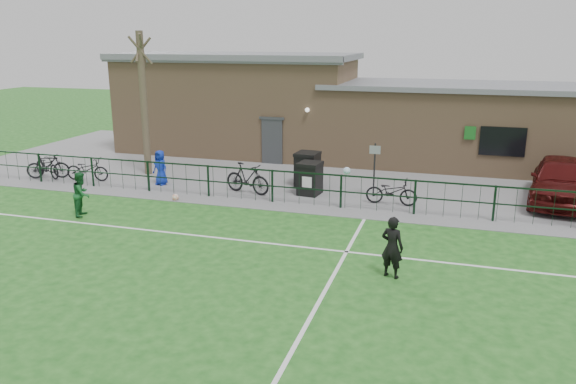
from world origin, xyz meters
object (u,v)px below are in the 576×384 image
(bicycle_b, at_px, (48,166))
(outfield_player, at_px, (82,194))
(spectator_child, at_px, (160,168))
(ball_ground, at_px, (175,197))
(bicycle_d, at_px, (247,178))
(bicycle_e, at_px, (391,192))
(bicycle_c, at_px, (87,169))
(wheelie_bin_right, at_px, (307,170))
(car_maroon, at_px, (561,180))
(bicycle_a, at_px, (47,166))
(sign_post, at_px, (374,170))
(bare_tree, at_px, (144,105))
(wheelie_bin_left, at_px, (310,179))

(bicycle_b, relative_size, outfield_player, 1.18)
(spectator_child, height_order, ball_ground, spectator_child)
(bicycle_d, height_order, bicycle_e, bicycle_d)
(bicycle_d, relative_size, outfield_player, 1.31)
(bicycle_e, bearing_deg, bicycle_c, 92.41)
(wheelie_bin_right, relative_size, bicycle_e, 0.69)
(ball_ground, bearing_deg, bicycle_b, 168.22)
(ball_ground, bearing_deg, wheelie_bin_right, 40.36)
(wheelie_bin_right, xyz_separation_m, ball_ground, (-4.05, -3.44, -0.52))
(bicycle_b, bearing_deg, spectator_child, -107.76)
(car_maroon, bearing_deg, bicycle_d, -160.13)
(bicycle_a, distance_m, bicycle_b, 0.24)
(sign_post, height_order, bicycle_d, sign_post)
(bicycle_d, bearing_deg, bicycle_c, 105.74)
(bicycle_c, bearing_deg, bare_tree, -51.06)
(bare_tree, xyz_separation_m, sign_post, (9.87, -0.71, -1.98))
(wheelie_bin_left, relative_size, bicycle_b, 0.65)
(wheelie_bin_right, bearing_deg, wheelie_bin_left, -66.66)
(spectator_child, bearing_deg, car_maroon, 23.71)
(wheelie_bin_left, relative_size, bicycle_c, 0.62)
(bicycle_d, distance_m, outfield_player, 5.93)
(bicycle_a, height_order, bicycle_b, bicycle_b)
(car_maroon, distance_m, bicycle_b, 20.06)
(spectator_child, distance_m, outfield_player, 4.33)
(wheelie_bin_left, xyz_separation_m, sign_post, (2.34, 0.42, 0.43))
(bare_tree, distance_m, bicycle_c, 3.54)
(bicycle_b, xyz_separation_m, bicycle_c, (1.82, 0.15, -0.05))
(bare_tree, distance_m, bicycle_d, 6.01)
(bicycle_b, xyz_separation_m, spectator_child, (5.03, 0.46, 0.17))
(bare_tree, relative_size, bicycle_a, 3.18)
(car_maroon, distance_m, bicycle_c, 18.23)
(car_maroon, height_order, bicycle_a, car_maroon)
(wheelie_bin_left, relative_size, wheelie_bin_right, 0.91)
(bare_tree, bearing_deg, spectator_child, -45.66)
(wheelie_bin_left, height_order, car_maroon, car_maroon)
(bicycle_b, distance_m, bicycle_d, 8.83)
(wheelie_bin_left, height_order, bicycle_b, wheelie_bin_left)
(sign_post, distance_m, outfield_player, 10.27)
(sign_post, height_order, ball_ground, sign_post)
(bare_tree, xyz_separation_m, wheelie_bin_left, (7.53, -1.13, -2.41))
(bare_tree, bearing_deg, bicycle_b, -151.52)
(wheelie_bin_left, height_order, spectator_child, spectator_child)
(wheelie_bin_right, xyz_separation_m, outfield_player, (-6.15, -5.90, 0.10))
(bare_tree, distance_m, spectator_child, 3.08)
(bicycle_d, xyz_separation_m, bicycle_e, (5.39, 0.09, -0.11))
(sign_post, xyz_separation_m, bicycle_b, (-13.45, -1.23, -0.47))
(wheelie_bin_left, xyz_separation_m, bicycle_d, (-2.29, -0.57, 0.01))
(bare_tree, bearing_deg, bicycle_c, -134.53)
(spectator_child, relative_size, ball_ground, 5.71)
(wheelie_bin_left, xyz_separation_m, bicycle_a, (-11.28, -0.64, -0.08))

